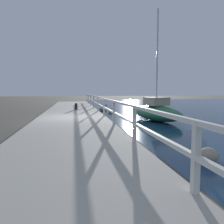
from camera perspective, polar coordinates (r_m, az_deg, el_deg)
ground_plane at (r=12.66m, az=-10.39°, el=-2.55°), size 120.00×120.00×0.00m
dock_walkway at (r=12.64m, az=-10.40°, el=-1.92°), size 3.87×36.00×0.28m
railing at (r=12.67m, az=-2.14°, el=2.17°), size 0.10×32.50×1.08m
boulder_upstream at (r=19.02m, az=-2.57°, el=0.80°), size 0.49×0.44×0.37m
boulder_far_strip at (r=5.96m, az=23.86°, el=-10.31°), size 0.50×0.45×0.38m
boulder_mid_strip at (r=17.98m, az=-0.38°, el=0.46°), size 0.44×0.40×0.33m
boulder_near_dock at (r=21.67m, az=-2.15°, el=1.58°), size 0.68×0.61×0.51m
mooring_bollard at (r=17.43m, az=-9.36°, el=1.47°), size 0.22×0.22×0.53m
sailboat_green at (r=13.08m, az=11.45°, el=0.10°), size 2.50×4.57×6.38m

